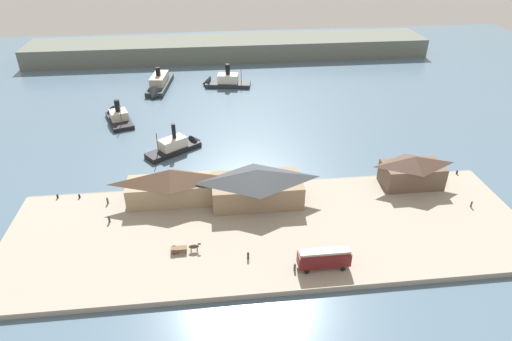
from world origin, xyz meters
TOP-DOWN VIEW (x-y plane):
  - ground_plane at (0.00, 0.00)m, footprint 320.00×320.00m
  - quay_promenade at (0.00, -22.00)m, footprint 110.00×36.00m
  - seawall_edge at (0.00, -3.60)m, footprint 110.00×0.80m
  - ferry_shed_east_terminal at (-20.88, -8.85)m, footprint 20.27×7.86m
  - ferry_shed_central_terminal at (-1.52, -11.17)m, footprint 20.70×10.86m
  - ferry_shed_customs_shed at (36.53, -8.53)m, footprint 14.42×8.02m
  - street_tram at (8.35, -34.82)m, footprint 9.81×2.83m
  - horse_cart at (-17.67, -27.32)m, footprint 5.97×1.40m
  - pedestrian_near_east_shed at (46.42, -19.25)m, footprint 0.40×0.40m
  - pedestrian_at_waters_edge at (-35.60, -8.51)m, footprint 0.42×0.42m
  - pedestrian_by_tram at (-34.04, -15.78)m, footprint 0.44×0.44m
  - pedestrian_near_west_shed at (2.88, -34.90)m, footprint 0.41×0.41m
  - pedestrian_near_cart at (-5.45, -30.74)m, footprint 0.42×0.42m
  - mooring_post_center_west at (-42.59, -5.38)m, footprint 0.44×0.44m
  - mooring_post_east at (50.54, -5.02)m, footprint 0.44×0.44m
  - mooring_post_west at (-47.65, -4.89)m, footprint 0.44×0.44m
  - ferry_near_quay at (-40.85, 41.84)m, footprint 11.13×17.37m
  - ferry_departing_north at (-5.60, 70.28)m, footprint 19.40×9.41m
  - ferry_approaching_east at (-20.51, 18.14)m, footprint 16.87×13.98m
  - ferry_moored_east at (-29.81, 68.61)m, footprint 9.45×25.22m
  - far_headland at (0.00, 110.00)m, footprint 180.00×24.00m

SIDE VIEW (x-z plane):
  - ground_plane at x=0.00m, z-range 0.00..0.00m
  - seawall_edge at x=0.00m, z-range 0.00..1.00m
  - quay_promenade at x=0.00m, z-range 0.00..1.20m
  - ferry_near_quay at x=-40.85m, z-range -3.60..6.28m
  - ferry_approaching_east at x=-20.51m, z-range -3.47..6.57m
  - ferry_departing_north at x=-5.60m, z-range -3.84..7.09m
  - mooring_post_center_west at x=-42.59m, z-range 1.20..2.10m
  - mooring_post_east at x=50.54m, z-range 1.20..2.10m
  - mooring_post_west at x=-47.65m, z-range 1.20..2.10m
  - ferry_moored_east at x=-29.81m, z-range -3.22..6.95m
  - pedestrian_near_east_shed at x=46.42m, z-range 1.13..2.73m
  - pedestrian_near_west_shed at x=2.88m, z-range 1.13..2.77m
  - pedestrian_at_waters_edge at x=-35.60m, z-range 1.13..2.81m
  - pedestrian_near_cart at x=-5.45m, z-range 1.12..2.84m
  - pedestrian_by_tram at x=-34.04m, z-range 1.12..2.89m
  - horse_cart at x=-17.67m, z-range 1.19..3.06m
  - street_tram at x=8.35m, z-range 1.56..5.71m
  - far_headland at x=0.00m, z-range 0.00..8.00m
  - ferry_shed_customs_shed at x=36.53m, z-range 1.25..9.03m
  - ferry_shed_east_terminal at x=-20.88m, z-range 1.27..9.45m
  - ferry_shed_central_terminal at x=-1.52m, z-range 1.26..9.51m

